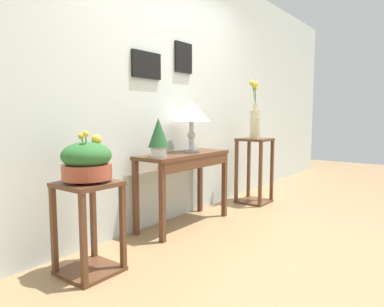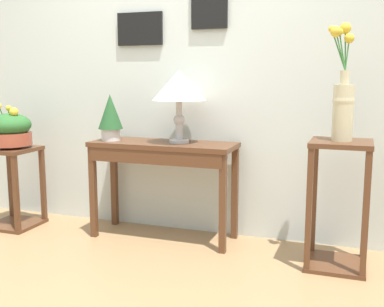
{
  "view_description": "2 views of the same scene",
  "coord_description": "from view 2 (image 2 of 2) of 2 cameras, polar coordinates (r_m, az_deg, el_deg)",
  "views": [
    {
      "loc": [
        -2.79,
        -0.92,
        1.1
      ],
      "look_at": [
        0.04,
        1.19,
        0.72
      ],
      "focal_mm": 33.05,
      "sensor_mm": 36.0,
      "label": 1
    },
    {
      "loc": [
        1.3,
        -1.97,
        1.21
      ],
      "look_at": [
        0.16,
        1.24,
        0.66
      ],
      "focal_mm": 44.51,
      "sensor_mm": 36.0,
      "label": 2
    }
  ],
  "objects": [
    {
      "name": "pedestal_stand_left",
      "position": [
        4.11,
        -20.64,
        -3.81
      ],
      "size": [
        0.37,
        0.37,
        0.65
      ],
      "color": "#56331E",
      "rests_on": "ground"
    },
    {
      "name": "flower_vase_tall_right",
      "position": [
        3.05,
        17.65,
        6.2
      ],
      "size": [
        0.18,
        0.15,
        0.72
      ],
      "color": "beige",
      "rests_on": "pedestal_stand_right"
    },
    {
      "name": "console_table",
      "position": [
        3.5,
        -3.6,
        -0.55
      ],
      "size": [
        1.08,
        0.39,
        0.73
      ],
      "color": "#56331E",
      "rests_on": "ground"
    },
    {
      "name": "table_lamp",
      "position": [
        3.42,
        -1.58,
        7.91
      ],
      "size": [
        0.38,
        0.38,
        0.52
      ],
      "color": "#B7B7BC",
      "rests_on": "console_table"
    },
    {
      "name": "pedestal_stand_right",
      "position": [
        3.15,
        17.12,
        -5.91
      ],
      "size": [
        0.37,
        0.37,
        0.82
      ],
      "color": "#56331E",
      "rests_on": "ground"
    },
    {
      "name": "planter_bowl_wide_left",
      "position": [
        4.03,
        -21.01,
        2.67
      ],
      "size": [
        0.34,
        0.34,
        0.35
      ],
      "color": "#9E4733",
      "rests_on": "pedestal_stand_left"
    },
    {
      "name": "back_wall_with_art",
      "position": [
        3.71,
        -0.91,
        12.18
      ],
      "size": [
        9.0,
        0.13,
        2.8
      ],
      "color": "silver",
      "rests_on": "ground"
    },
    {
      "name": "potted_plant_on_console",
      "position": [
        3.62,
        -9.76,
        4.52
      ],
      "size": [
        0.18,
        0.18,
        0.35
      ],
      "color": "silver",
      "rests_on": "console_table"
    }
  ]
}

